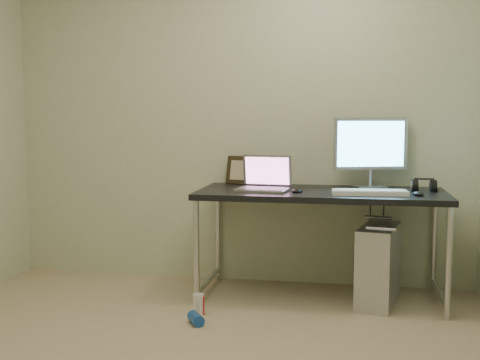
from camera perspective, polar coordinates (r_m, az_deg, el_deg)
wall_back at (r=4.55m, az=-0.21°, el=5.98°), size 3.50×0.02×2.50m
desk at (r=4.15m, az=7.69°, el=-2.03°), size 1.68×0.73×0.75m
tower_computer at (r=4.16m, az=13.00°, el=-7.85°), size 0.33×0.54×0.56m
cable_a at (r=4.51m, az=12.19°, el=-5.02°), size 0.01×0.16×0.69m
cable_b at (r=4.50m, az=13.34°, el=-5.34°), size 0.02×0.11×0.71m
can_red at (r=3.91m, az=-3.87°, el=-11.76°), size 0.07×0.07×0.12m
can_white at (r=3.91m, az=-3.96°, el=-11.67°), size 0.10×0.10×0.13m
can_blue at (r=3.74m, az=-4.20°, el=-12.99°), size 0.13×0.15×0.07m
laptop at (r=4.13m, az=2.32°, el=-0.21°), size 0.37×0.31×0.24m
monitor at (r=4.34m, az=12.31°, el=3.07°), size 0.51×0.21×0.50m
keyboard at (r=3.99m, az=12.19°, el=-1.15°), size 0.49×0.19×0.03m
mouse_right at (r=4.02m, az=16.57°, el=-1.17°), size 0.08×0.11×0.03m
mouse_left at (r=4.03m, az=5.44°, el=-0.93°), size 0.09×0.12×0.04m
headphones at (r=4.27m, az=17.04°, el=-0.61°), size 0.16×0.10×0.11m
picture_frame at (r=4.49m, az=0.24°, el=0.93°), size 0.27×0.15×0.21m
webcam at (r=4.46m, az=2.63°, el=0.58°), size 0.04×0.04×0.11m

